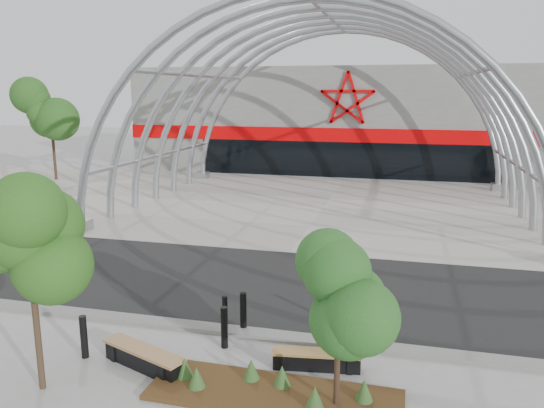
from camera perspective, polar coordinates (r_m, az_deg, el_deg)
ground at (r=14.63m, az=-3.95°, el=-13.27°), size 140.00×140.00×0.00m
road at (r=17.72m, az=-0.40°, el=-8.55°), size 140.00×7.00×0.02m
forecourt at (r=29.03m, az=5.57°, el=-0.36°), size 60.00×17.00×0.04m
kerb at (r=14.39m, az=-4.27°, el=-13.46°), size 60.00×0.50×0.12m
arena_building at (r=46.24m, az=9.09°, el=9.16°), size 34.00×15.24×8.00m
vault_canopy at (r=29.03m, az=5.57°, el=-0.36°), size 20.80×15.80×20.36m
planting_bed at (r=11.73m, az=-0.13°, el=-19.37°), size 5.33×1.69×0.56m
street_tree_0 at (r=11.86m, az=-24.66°, el=-4.57°), size 1.88×1.88×4.29m
street_tree_1 at (r=10.37m, az=7.25°, el=-9.14°), size 1.48×1.48×3.51m
bench_0 at (r=13.01m, az=-13.62°, el=-15.87°), size 2.30×1.29×0.48m
bench_1 at (r=12.70m, az=4.81°, el=-16.40°), size 2.08×0.72×0.43m
bollard_0 at (r=13.74m, az=-19.58°, el=-13.31°), size 0.17×0.17×1.06m
bollard_1 at (r=14.58m, az=-5.08°, el=-11.48°), size 0.14×0.14×0.88m
bollard_2 at (r=13.49m, az=-5.15°, el=-13.08°), size 0.17×0.17×1.06m
bollard_3 at (r=14.28m, az=-3.11°, el=-11.55°), size 0.17×0.17×1.07m
bollard_4 at (r=14.35m, az=9.03°, el=-11.82°), size 0.15×0.15×0.96m
bg_tree_0 at (r=40.57m, az=-22.71°, el=8.91°), size 3.00×3.00×6.45m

